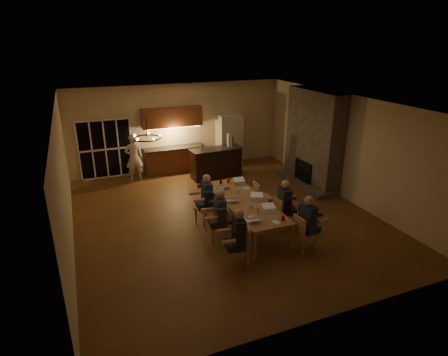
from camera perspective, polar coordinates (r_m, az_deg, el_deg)
floor at (r=10.68m, az=-0.02°, el=-5.82°), size 9.00×9.00×0.00m
back_wall at (r=14.21m, az=-6.93°, el=7.69°), size 8.00×0.04×3.20m
left_wall at (r=9.42m, az=-23.33°, el=-0.74°), size 0.04×9.00×3.20m
right_wall at (r=12.09m, az=17.99°, el=4.50°), size 0.04×9.00×3.20m
ceiling at (r=9.68m, az=-0.02°, el=11.49°), size 8.00×9.00×0.04m
french_doors at (r=13.87m, az=-17.60°, el=4.18°), size 1.86×0.08×2.10m
fireplace at (r=12.81m, az=13.50°, el=5.83°), size 0.58×2.50×3.20m
kitchenette at (r=13.93m, az=-7.70°, el=5.70°), size 2.24×0.68×2.40m
refrigerator at (r=14.61m, az=0.80°, el=5.78°), size 0.90×0.68×2.00m
dining_table at (r=10.00m, az=3.16°, el=-5.42°), size 1.10×3.24×0.75m
bar_island at (r=13.39m, az=-1.19°, el=2.31°), size 1.89×0.76×1.08m
chair_left_near at (r=8.42m, az=2.31°, el=-10.27°), size 0.55×0.55×0.89m
chair_left_mid at (r=9.30m, az=-0.72°, el=-7.03°), size 0.56×0.56×0.89m
chair_left_far at (r=10.13m, az=-2.90°, el=-4.60°), size 0.56×0.56×0.89m
chair_right_near at (r=9.14m, az=12.27°, el=-8.09°), size 0.48×0.48×0.89m
chair_right_mid at (r=9.96m, az=9.15°, el=-5.34°), size 0.45×0.45×0.89m
chair_right_far at (r=10.88m, az=5.90°, el=-2.84°), size 0.48×0.48×0.89m
person_left_near at (r=8.21m, az=2.26°, el=-9.15°), size 0.69×0.69×1.38m
person_right_near at (r=9.03m, az=12.56°, el=-6.72°), size 0.68×0.68×1.38m
person_left_mid at (r=9.15m, az=-0.58°, el=-5.79°), size 0.68×0.68×1.38m
person_right_mid at (r=9.84m, az=9.18°, el=-4.10°), size 0.67×0.67×1.38m
person_left_far at (r=10.11m, az=-2.61°, el=-3.13°), size 0.64×0.64×1.38m
standing_person at (r=13.36m, az=-13.56°, el=3.01°), size 0.64×0.46×1.67m
chandelier at (r=8.19m, az=-11.64°, el=5.97°), size 0.60×0.60×0.03m
laptop_a at (r=8.79m, az=4.39°, el=-5.78°), size 0.33×0.29×0.23m
laptop_b at (r=9.21m, az=7.08°, el=-4.58°), size 0.35×0.31×0.23m
laptop_c at (r=9.77m, az=1.28°, el=-2.87°), size 0.38×0.35×0.23m
laptop_d at (r=9.81m, az=5.04°, el=-2.86°), size 0.41×0.39×0.23m
laptop_e at (r=10.62m, az=-0.20°, el=-0.88°), size 0.34×0.30×0.23m
laptop_f at (r=10.82m, az=2.45°, el=-0.49°), size 0.36×0.32×0.23m
mug_front at (r=9.41m, az=4.13°, el=-4.33°), size 0.07×0.07×0.10m
mug_mid at (r=10.30m, az=2.11°, el=-1.98°), size 0.08×0.08×0.10m
mug_back at (r=10.32m, az=-0.27°, el=-1.91°), size 0.09×0.09×0.10m
redcup_near at (r=8.89m, az=8.99°, el=-6.05°), size 0.09×0.09×0.12m
redcup_mid at (r=9.95m, az=-0.20°, el=-2.76°), size 0.09×0.09×0.12m
redcup_far at (r=11.00m, az=0.66°, el=-0.40°), size 0.10×0.10×0.12m
can_silver at (r=9.22m, az=5.23°, el=-4.86°), size 0.06×0.06×0.12m
can_cola at (r=10.90m, az=-0.50°, el=-0.59°), size 0.07×0.07×0.12m
can_right at (r=10.20m, az=4.81°, el=-2.23°), size 0.06×0.06×0.12m
plate_near at (r=9.59m, az=6.53°, el=-4.19°), size 0.23×0.23×0.02m
plate_left at (r=8.95m, az=4.41°, el=-6.00°), size 0.24×0.24×0.02m
plate_far at (r=10.59m, az=3.34°, el=-1.58°), size 0.25×0.25×0.02m
notepad at (r=8.78m, az=7.93°, el=-6.73°), size 0.20×0.24×0.01m
bar_bottle at (r=13.03m, az=-3.34°, el=4.79°), size 0.07×0.07×0.24m
bar_blender at (r=13.37m, az=0.87°, el=5.75°), size 0.16×0.16×0.47m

